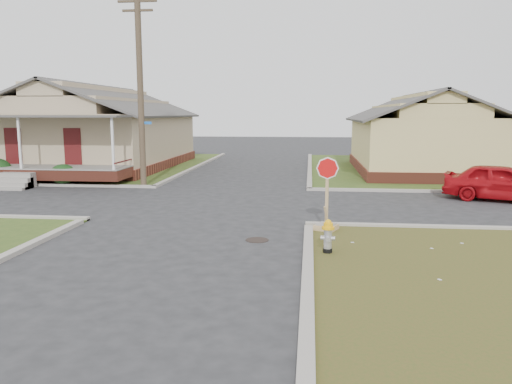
# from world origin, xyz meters

# --- Properties ---
(ground) EXTENTS (120.00, 120.00, 0.00)m
(ground) POSITION_xyz_m (0.00, 0.00, 0.00)
(ground) COLOR #27272A
(ground) RESTS_ON ground
(verge_far_left) EXTENTS (19.00, 19.00, 0.05)m
(verge_far_left) POSITION_xyz_m (-13.00, 18.00, 0.03)
(verge_far_left) COLOR #344D1B
(verge_far_left) RESTS_ON ground
(curbs) EXTENTS (80.00, 40.00, 0.12)m
(curbs) POSITION_xyz_m (0.00, 5.00, 0.00)
(curbs) COLOR #A29B92
(curbs) RESTS_ON ground
(manhole) EXTENTS (0.64, 0.64, 0.01)m
(manhole) POSITION_xyz_m (2.20, -0.50, 0.01)
(manhole) COLOR black
(manhole) RESTS_ON ground
(corner_house) EXTENTS (10.10, 15.50, 5.30)m
(corner_house) POSITION_xyz_m (-10.00, 16.68, 2.28)
(corner_house) COLOR brown
(corner_house) RESTS_ON ground
(side_house_yellow) EXTENTS (7.60, 11.60, 4.70)m
(side_house_yellow) POSITION_xyz_m (10.00, 16.50, 2.19)
(side_house_yellow) COLOR brown
(side_house_yellow) RESTS_ON ground
(utility_pole) EXTENTS (1.80, 0.28, 9.00)m
(utility_pole) POSITION_xyz_m (-4.20, 8.90, 4.66)
(utility_pole) COLOR #3B2F22
(utility_pole) RESTS_ON ground
(fire_hydrant) EXTENTS (0.31, 0.31, 0.83)m
(fire_hydrant) POSITION_xyz_m (4.08, -1.70, 0.51)
(fire_hydrant) COLOR black
(fire_hydrant) RESTS_ON ground
(stop_sign) EXTENTS (0.61, 0.60, 2.15)m
(stop_sign) POSITION_xyz_m (4.11, 0.77, 0.51)
(stop_sign) COLOR tan
(stop_sign) RESTS_ON ground
(red_sedan) EXTENTS (4.66, 3.22, 1.47)m
(red_sedan) POSITION_xyz_m (11.17, 6.75, 0.74)
(red_sedan) COLOR #AA0C12
(red_sedan) RESTS_ON ground
(hedge_right) EXTENTS (1.34, 1.10, 1.02)m
(hedge_right) POSITION_xyz_m (-8.16, 8.86, 0.56)
(hedge_right) COLOR #163D16
(hedge_right) RESTS_ON verge_far_left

